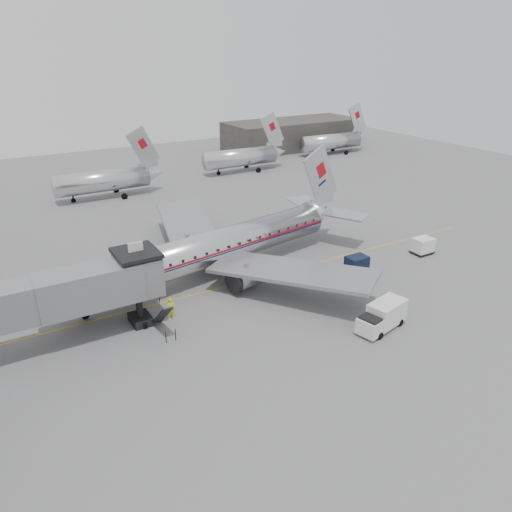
{
  "coord_description": "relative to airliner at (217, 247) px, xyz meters",
  "views": [
    {
      "loc": [
        -19.62,
        -32.65,
        21.75
      ],
      "look_at": [
        2.54,
        4.5,
        3.2
      ],
      "focal_mm": 35.0,
      "sensor_mm": 36.0,
      "label": 1
    }
  ],
  "objects": [
    {
      "name": "ground",
      "position": [
        -0.7,
        -9.12,
        -2.85
      ],
      "size": [
        160.0,
        160.0,
        0.0
      ],
      "primitive_type": "plane",
      "color": "slate",
      "rests_on": "ground"
    },
    {
      "name": "hangar",
      "position": [
        44.3,
        50.88,
        0.15
      ],
      "size": [
        30.0,
        12.0,
        6.0
      ],
      "primitive_type": "cube",
      "color": "#33312E",
      "rests_on": "ground"
    },
    {
      "name": "distant_aircraft_mid",
      "position": [
        23.5,
        36.88,
        -0.12
      ],
      "size": [
        16.39,
        3.2,
        10.26
      ],
      "color": "silver",
      "rests_on": "ground"
    },
    {
      "name": "airliner",
      "position": [
        0.0,
        0.0,
        0.0
      ],
      "size": [
        35.6,
        32.71,
        11.34
      ],
      "rotation": [
        0.0,
        0.0,
        0.18
      ],
      "color": "silver",
      "rests_on": "ground"
    },
    {
      "name": "ramp_worker",
      "position": [
        -7.5,
        -6.12,
        -1.9
      ],
      "size": [
        0.71,
        0.48,
        1.9
      ],
      "primitive_type": "imported",
      "rotation": [
        0.0,
        0.0,
        0.04
      ],
      "color": "yellow",
      "rests_on": "ground"
    },
    {
      "name": "baggage_cart_white",
      "position": [
        22.0,
        -7.12,
        -1.89
      ],
      "size": [
        2.33,
        1.79,
        1.82
      ],
      "rotation": [
        0.0,
        0.0,
        -0.01
      ],
      "color": "white",
      "rests_on": "ground"
    },
    {
      "name": "jet_bridge",
      "position": [
        -17.37,
        -5.46,
        1.33
      ],
      "size": [
        21.0,
        6.2,
        7.1
      ],
      "color": "#585A5D",
      "rests_on": "ground"
    },
    {
      "name": "apron_line",
      "position": [
        2.3,
        -3.12,
        -2.85
      ],
      "size": [
        60.0,
        0.15,
        0.01
      ],
      "primitive_type": "cube",
      "rotation": [
        0.0,
        0.0,
        1.57
      ],
      "color": "gold",
      "rests_on": "ground"
    },
    {
      "name": "distant_aircraft_near",
      "position": [
        -2.5,
        32.88,
        -0.12
      ],
      "size": [
        16.39,
        3.2,
        10.26
      ],
      "color": "silver",
      "rests_on": "ground"
    },
    {
      "name": "distant_aircraft_far",
      "position": [
        47.5,
        40.88,
        -0.12
      ],
      "size": [
        16.39,
        3.2,
        10.26
      ],
      "color": "silver",
      "rests_on": "ground"
    },
    {
      "name": "service_van",
      "position": [
        6.74,
        -16.57,
        -1.67
      ],
      "size": [
        5.06,
        2.83,
        2.25
      ],
      "rotation": [
        0.0,
        0.0,
        0.22
      ],
      "color": "white",
      "rests_on": "ground"
    },
    {
      "name": "baggage_cart_navy",
      "position": [
        12.34,
        -7.12,
        -1.92
      ],
      "size": [
        2.26,
        1.73,
        1.76
      ],
      "rotation": [
        0.0,
        0.0,
        0.01
      ],
      "color": "black",
      "rests_on": "ground"
    }
  ]
}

